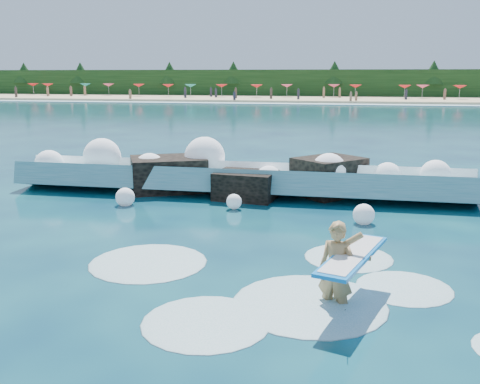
{
  "coord_description": "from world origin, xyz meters",
  "views": [
    {
      "loc": [
        4.13,
        -10.86,
        4.09
      ],
      "look_at": [
        1.5,
        2.0,
        1.2
      ],
      "focal_mm": 40.0,
      "sensor_mm": 36.0,
      "label": 1
    }
  ],
  "objects": [
    {
      "name": "rock_cluster",
      "position": [
        0.42,
        7.17,
        0.48
      ],
      "size": [
        8.66,
        3.45,
        1.52
      ],
      "color": "black",
      "rests_on": "ground"
    },
    {
      "name": "wave_spray",
      "position": [
        -0.64,
        7.18,
        0.93
      ],
      "size": [
        14.56,
        4.87,
        1.93
      ],
      "color": "white",
      "rests_on": "ground"
    },
    {
      "name": "breaking_wave",
      "position": [
        0.35,
        7.24,
        0.48
      ],
      "size": [
        15.85,
        2.57,
        1.37
      ],
      "color": "teal",
      "rests_on": "ground"
    },
    {
      "name": "surfer_with_board",
      "position": [
        4.07,
        -1.63,
        0.69
      ],
      "size": [
        1.34,
        3.01,
        1.87
      ],
      "color": "#A8814E",
      "rests_on": "ground"
    },
    {
      "name": "ground",
      "position": [
        0.0,
        0.0,
        0.0
      ],
      "size": [
        200.0,
        200.0,
        0.0
      ],
      "primitive_type": "plane",
      "color": "#07233F",
      "rests_on": "ground"
    },
    {
      "name": "beach_umbrellas",
      "position": [
        -0.19,
        79.94,
        2.25
      ],
      "size": [
        112.08,
        6.69,
        0.5
      ],
      "color": "red",
      "rests_on": "ground"
    },
    {
      "name": "wet_band",
      "position": [
        0.0,
        67.0,
        0.04
      ],
      "size": [
        140.0,
        5.0,
        0.08
      ],
      "primitive_type": "cube",
      "color": "silver",
      "rests_on": "ground"
    },
    {
      "name": "surf_foam",
      "position": [
        2.71,
        -1.12,
        0.0
      ],
      "size": [
        8.95,
        5.94,
        0.14
      ],
      "color": "silver",
      "rests_on": "ground"
    },
    {
      "name": "treeline",
      "position": [
        0.0,
        88.0,
        2.5
      ],
      "size": [
        140.0,
        4.0,
        5.0
      ],
      "primitive_type": "cube",
      "color": "black",
      "rests_on": "ground"
    },
    {
      "name": "beachgoers",
      "position": [
        -1.47,
        75.22,
        1.12
      ],
      "size": [
        101.39,
        13.49,
        1.93
      ],
      "color": "#3F332D",
      "rests_on": "ground"
    },
    {
      "name": "beach",
      "position": [
        0.0,
        78.0,
        0.2
      ],
      "size": [
        140.0,
        20.0,
        0.4
      ],
      "primitive_type": "cube",
      "color": "tan",
      "rests_on": "ground"
    }
  ]
}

